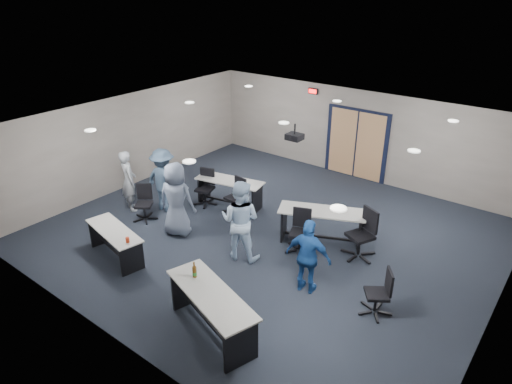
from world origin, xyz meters
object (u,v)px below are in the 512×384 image
Objects in this scene: chair_back_c at (300,232)px; chair_back_d at (360,234)px; table_front_left at (115,239)px; table_back_left at (230,188)px; person_gray at (129,181)px; chair_loose_right at (377,292)px; person_lightblue at (240,220)px; table_back_right at (322,220)px; person_navy at (308,257)px; person_plaid at (176,200)px; table_front_right at (211,305)px; chair_loose_left at (144,203)px; person_back at (164,180)px; chair_back_a at (205,188)px; chair_back_b at (235,197)px.

chair_back_c is 0.88× the size of chair_back_d.
table_front_left reaches higher than table_back_left.
person_gray is at bearing 169.96° from chair_back_c.
person_lightblue is at bearing -124.84° from chair_loose_right.
person_navy is at bearing -91.91° from table_back_right.
person_plaid is at bearing 89.68° from table_front_left.
table_front_right is 1.92× the size of chair_back_d.
table_back_right is at bearing -163.13° from chair_loose_right.
chair_loose_left is at bearing -16.50° from person_plaid.
chair_back_a is at bearing -129.63° from person_back.
chair_back_c is (2.74, -0.79, -0.01)m from table_back_left.
person_gray is 0.90× the size of person_plaid.
chair_back_d reaches higher than table_back_left.
chair_back_b is 0.57× the size of person_back.
table_front_left is at bearing 13.16° from person_navy.
person_navy is (3.64, -0.01, -0.13)m from person_plaid.
person_gray is (-5.87, -1.60, 0.26)m from chair_back_d.
table_front_left is 0.92× the size of table_back_left.
person_plaid is (1.96, -0.14, 0.09)m from person_gray.
chair_back_b is at bearing 159.56° from table_back_right.
person_back is at bearing -130.27° from chair_loose_right.
person_back is at bearing 170.88° from table_back_right.
chair_back_a is at bearing 105.98° from table_front_left.
chair_back_d is 2.65m from person_lightblue.
person_plaid reaches higher than chair_loose_left.
person_lightblue is at bearing -117.12° from chair_back_d.
person_gray is (-0.76, 0.18, 0.36)m from chair_loose_left.
chair_back_d is at bearing -107.02° from person_navy.
person_lightblue is (3.03, 0.18, 0.45)m from chair_loose_left.
person_back reaches higher than chair_back_b.
person_plaid reaches higher than chair_back_a.
person_back reaches higher than person_navy.
chair_back_b is at bearing 8.70° from chair_loose_left.
chair_loose_right is (2.10, -1.60, -0.09)m from table_back_right.
person_lightblue reaches higher than table_front_right.
table_back_right is 2.49m from chair_back_b.
chair_back_a is at bearing -47.05° from person_lightblue.
chair_back_a is at bearing -168.68° from chair_back_b.
person_navy is (5.60, -0.14, -0.04)m from person_gray.
table_back_left is at bearing -108.77° from person_plaid.
chair_back_d is 6.09m from person_gray.
person_plaid reaches higher than table_front_right.
table_front_left is at bearing 157.89° from person_gray.
chair_loose_right is 0.51× the size of person_plaid.
chair_back_d is at bearing -13.98° from table_back_left.
table_back_left is 5.28m from chair_loose_right.
chair_back_d is 0.69× the size of person_gray.
chair_back_a is at bearing 150.74° from chair_back_c.
chair_back_c reaches higher than chair_loose_right.
chair_back_b is (0.75, 3.20, 0.01)m from table_front_left.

